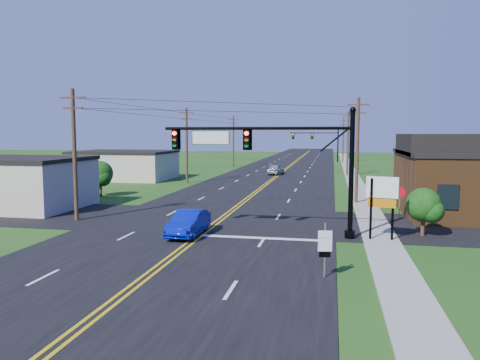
% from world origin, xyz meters
% --- Properties ---
extents(ground, '(260.00, 260.00, 0.00)m').
position_xyz_m(ground, '(0.00, 0.00, 0.00)').
color(ground, '#184012').
rests_on(ground, ground).
extents(road_main, '(16.00, 220.00, 0.04)m').
position_xyz_m(road_main, '(0.00, 50.00, 0.02)').
color(road_main, black).
rests_on(road_main, ground).
extents(road_cross, '(70.00, 10.00, 0.04)m').
position_xyz_m(road_cross, '(0.00, 12.00, 0.02)').
color(road_cross, black).
rests_on(road_cross, ground).
extents(sidewalk, '(2.00, 160.00, 0.08)m').
position_xyz_m(sidewalk, '(10.50, 40.00, 0.04)').
color(sidewalk, gray).
rests_on(sidewalk, ground).
extents(signal_mast_main, '(11.30, 0.60, 7.48)m').
position_xyz_m(signal_mast_main, '(4.34, 8.00, 4.75)').
color(signal_mast_main, black).
rests_on(signal_mast_main, ground).
extents(signal_mast_far, '(10.98, 0.60, 7.48)m').
position_xyz_m(signal_mast_far, '(4.44, 80.00, 4.55)').
color(signal_mast_far, black).
rests_on(signal_mast_far, ground).
extents(cream_bldg_near, '(10.20, 8.20, 4.10)m').
position_xyz_m(cream_bldg_near, '(-17.00, 14.00, 2.06)').
color(cream_bldg_near, silver).
rests_on(cream_bldg_near, ground).
extents(cream_bldg_far, '(12.20, 9.20, 3.70)m').
position_xyz_m(cream_bldg_far, '(-19.00, 38.00, 1.86)').
color(cream_bldg_far, silver).
rests_on(cream_bldg_far, ground).
extents(utility_pole_left_a, '(1.80, 0.28, 9.00)m').
position_xyz_m(utility_pole_left_a, '(-9.50, 10.00, 4.72)').
color(utility_pole_left_a, '#3A271A').
rests_on(utility_pole_left_a, ground).
extents(utility_pole_left_b, '(1.80, 0.28, 9.00)m').
position_xyz_m(utility_pole_left_b, '(-9.50, 35.00, 4.72)').
color(utility_pole_left_b, '#3A271A').
rests_on(utility_pole_left_b, ground).
extents(utility_pole_left_c, '(1.80, 0.28, 9.00)m').
position_xyz_m(utility_pole_left_c, '(-9.50, 62.00, 4.72)').
color(utility_pole_left_c, '#3A271A').
rests_on(utility_pole_left_c, ground).
extents(utility_pole_right_a, '(1.80, 0.28, 9.00)m').
position_xyz_m(utility_pole_right_a, '(9.80, 22.00, 4.72)').
color(utility_pole_right_a, '#3A271A').
rests_on(utility_pole_right_a, ground).
extents(utility_pole_right_b, '(1.80, 0.28, 9.00)m').
position_xyz_m(utility_pole_right_b, '(9.80, 48.00, 4.72)').
color(utility_pole_right_b, '#3A271A').
rests_on(utility_pole_right_b, ground).
extents(utility_pole_right_c, '(1.80, 0.28, 9.00)m').
position_xyz_m(utility_pole_right_c, '(9.80, 78.00, 4.72)').
color(utility_pole_right_c, '#3A271A').
rests_on(utility_pole_right_c, ground).
extents(tree_right_back, '(3.00, 3.00, 4.10)m').
position_xyz_m(tree_right_back, '(16.00, 26.00, 2.60)').
color(tree_right_back, '#3A271A').
rests_on(tree_right_back, ground).
extents(shrub_corner, '(2.00, 2.00, 2.86)m').
position_xyz_m(shrub_corner, '(13.00, 9.50, 1.85)').
color(shrub_corner, '#3A271A').
rests_on(shrub_corner, ground).
extents(tree_left, '(2.40, 2.40, 3.37)m').
position_xyz_m(tree_left, '(-14.00, 22.00, 2.16)').
color(tree_left, '#3A271A').
rests_on(tree_left, ground).
extents(blue_car, '(1.60, 4.42, 1.45)m').
position_xyz_m(blue_car, '(-0.51, 7.00, 0.72)').
color(blue_car, '#0819B5').
rests_on(blue_car, ground).
extents(distant_car, '(2.30, 4.59, 1.50)m').
position_xyz_m(distant_car, '(-0.27, 48.03, 0.75)').
color(distant_car, '#ADADB2').
rests_on(distant_car, ground).
extents(route_sign, '(0.58, 0.14, 2.33)m').
position_xyz_m(route_sign, '(7.50, 0.33, 1.36)').
color(route_sign, slate).
rests_on(route_sign, ground).
extents(stop_sign, '(0.81, 0.26, 2.34)m').
position_xyz_m(stop_sign, '(12.38, 14.69, 1.69)').
color(stop_sign, slate).
rests_on(stop_sign, ground).
extents(pylon_sign, '(1.75, 0.75, 3.61)m').
position_xyz_m(pylon_sign, '(10.50, 7.84, 2.64)').
color(pylon_sign, black).
rests_on(pylon_sign, ground).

